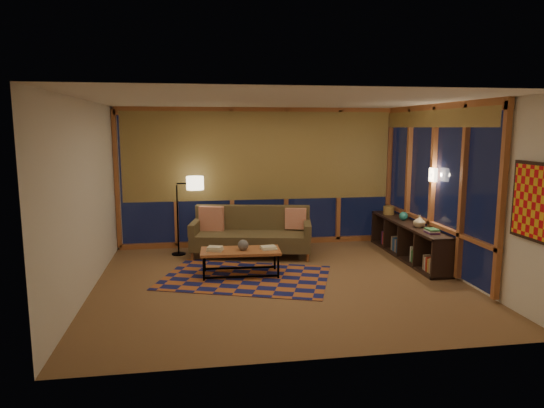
{
  "coord_description": "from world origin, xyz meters",
  "views": [
    {
      "loc": [
        -1.23,
        -6.96,
        2.32
      ],
      "look_at": [
        -0.05,
        0.51,
        1.12
      ],
      "focal_mm": 32.0,
      "sensor_mm": 36.0,
      "label": 1
    }
  ],
  "objects": [
    {
      "name": "window_wall_right",
      "position": [
        2.68,
        0.6,
        1.35
      ],
      "size": [
        0.16,
        3.7,
        2.6
      ],
      "primitive_type": null,
      "color": "#A7592D",
      "rests_on": "walls"
    },
    {
      "name": "pillow_right",
      "position": [
        0.57,
        1.65,
        0.63
      ],
      "size": [
        0.41,
        0.24,
        0.39
      ],
      "primitive_type": null,
      "rotation": [
        0.0,
        0.0,
        -0.3
      ],
      "color": "red",
      "rests_on": "sofa"
    },
    {
      "name": "pillow_left",
      "position": [
        -0.96,
        1.88,
        0.66
      ],
      "size": [
        0.47,
        0.26,
        0.45
      ],
      "primitive_type": null,
      "rotation": [
        0.0,
        0.0,
        -0.27
      ],
      "color": "red",
      "rests_on": "sofa"
    },
    {
      "name": "coffee_table",
      "position": [
        -0.56,
        0.43,
        0.21
      ],
      "size": [
        1.27,
        0.63,
        0.41
      ],
      "primitive_type": null,
      "rotation": [
        0.0,
        0.0,
        -0.05
      ],
      "color": "#A7592D",
      "rests_on": "floor"
    },
    {
      "name": "bookshelf",
      "position": [
        2.49,
        1.0,
        0.32
      ],
      "size": [
        0.4,
        2.57,
        0.64
      ],
      "primitive_type": null,
      "color": "#33231D",
      "rests_on": "floor"
    },
    {
      "name": "ceiling",
      "position": [
        0.0,
        0.0,
        2.7
      ],
      "size": [
        5.5,
        5.0,
        0.01
      ],
      "primitive_type": "cube",
      "color": "silver",
      "rests_on": "walls"
    },
    {
      "name": "ceramic_pot",
      "position": [
        -0.52,
        0.42,
        0.5
      ],
      "size": [
        0.21,
        0.21,
        0.17
      ],
      "primitive_type": "sphere",
      "rotation": [
        0.0,
        0.0,
        -0.27
      ],
      "color": "black",
      "rests_on": "coffee_table"
    },
    {
      "name": "sofa",
      "position": [
        -0.26,
        1.58,
        0.44
      ],
      "size": [
        2.25,
        1.26,
        0.87
      ],
      "primitive_type": null,
      "rotation": [
        0.0,
        0.0,
        -0.2
      ],
      "color": "#4C422E",
      "rests_on": "floor"
    },
    {
      "name": "window_wall_back",
      "position": [
        0.0,
        2.43,
        1.35
      ],
      "size": [
        5.3,
        0.16,
        2.6
      ],
      "primitive_type": null,
      "color": "#A7592D",
      "rests_on": "walls"
    },
    {
      "name": "wall_sconce",
      "position": [
        2.62,
        0.45,
        1.55
      ],
      "size": [
        0.12,
        0.18,
        0.22
      ],
      "primitive_type": null,
      "color": "#FFEBBC",
      "rests_on": "walls"
    },
    {
      "name": "basket",
      "position": [
        2.47,
        1.87,
        0.72
      ],
      "size": [
        0.24,
        0.24,
        0.16
      ],
      "primitive_type": "cylinder",
      "rotation": [
        0.0,
        0.0,
        0.15
      ],
      "color": "olive",
      "rests_on": "bookshelf"
    },
    {
      "name": "book_stack_b",
      "position": [
        -0.12,
        0.41,
        0.44
      ],
      "size": [
        0.25,
        0.22,
        0.05
      ],
      "primitive_type": null,
      "rotation": [
        0.0,
        0.0,
        0.16
      ],
      "color": "beige",
      "rests_on": "coffee_table"
    },
    {
      "name": "book_stack_a",
      "position": [
        -0.96,
        0.44,
        0.45
      ],
      "size": [
        0.28,
        0.24,
        0.07
      ],
      "primitive_type": null,
      "rotation": [
        0.0,
        0.0,
        -0.28
      ],
      "color": "beige",
      "rests_on": "coffee_table"
    },
    {
      "name": "floor_lamp",
      "position": [
        -1.58,
        1.9,
        0.72
      ],
      "size": [
        0.52,
        0.37,
        1.44
      ],
      "primitive_type": null,
      "rotation": [
        0.0,
        0.0,
        0.13
      ],
      "color": "black",
      "rests_on": "floor"
    },
    {
      "name": "vase",
      "position": [
        2.49,
        0.6,
        0.75
      ],
      "size": [
        0.23,
        0.23,
        0.21
      ],
      "primitive_type": "imported",
      "rotation": [
        0.0,
        0.0,
        -0.18
      ],
      "color": "tan",
      "rests_on": "bookshelf"
    },
    {
      "name": "walls",
      "position": [
        0.0,
        0.0,
        1.35
      ],
      "size": [
        5.51,
        5.01,
        2.7
      ],
      "color": "white",
      "rests_on": "floor"
    },
    {
      "name": "wall_art",
      "position": [
        2.71,
        -1.85,
        1.45
      ],
      "size": [
        0.06,
        0.74,
        0.94
      ],
      "primitive_type": null,
      "color": "red",
      "rests_on": "walls"
    },
    {
      "name": "shelf_book_stack",
      "position": [
        2.49,
        0.14,
        0.68
      ],
      "size": [
        0.18,
        0.25,
        0.07
      ],
      "primitive_type": null,
      "rotation": [
        0.0,
        0.0,
        -0.07
      ],
      "color": "beige",
      "rests_on": "bookshelf"
    },
    {
      "name": "floor",
      "position": [
        0.0,
        0.0,
        0.0
      ],
      "size": [
        5.5,
        5.0,
        0.01
      ],
      "primitive_type": "cube",
      "color": "olive",
      "rests_on": "ground"
    },
    {
      "name": "teal_bowl",
      "position": [
        2.49,
        1.23,
        0.72
      ],
      "size": [
        0.2,
        0.2,
        0.16
      ],
      "primitive_type": "sphere",
      "rotation": [
        0.0,
        0.0,
        0.3
      ],
      "color": "#227773",
      "rests_on": "bookshelf"
    },
    {
      "name": "area_rug",
      "position": [
        -0.5,
        0.29,
        0.01
      ],
      "size": [
        2.93,
        2.41,
        0.01
      ],
      "primitive_type": "cube",
      "rotation": [
        0.0,
        0.0,
        -0.33
      ],
      "color": "#AC5A2A",
      "rests_on": "floor"
    }
  ]
}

